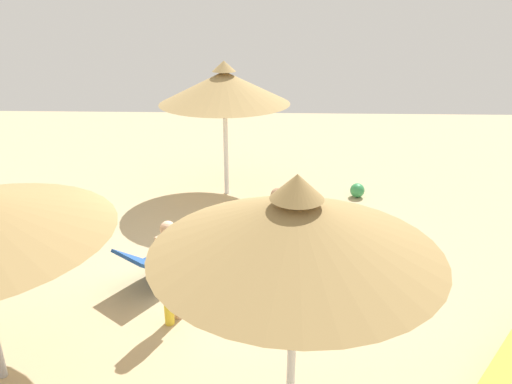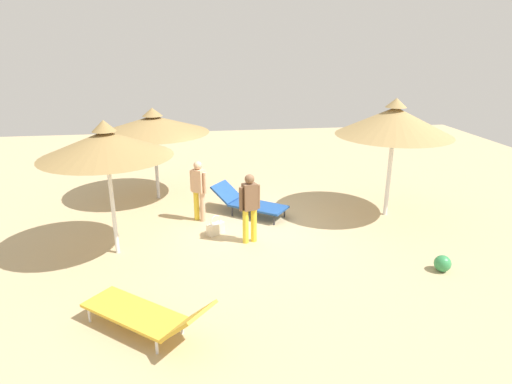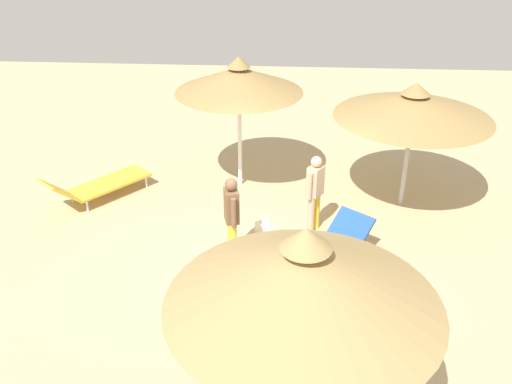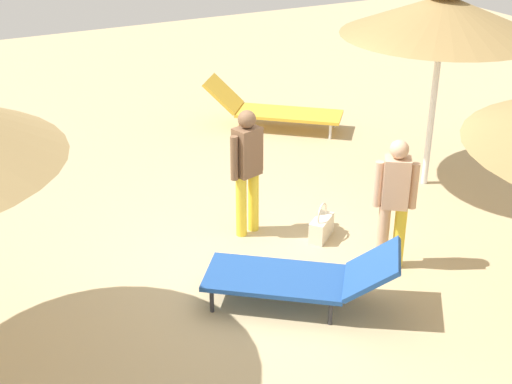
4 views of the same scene
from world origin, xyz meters
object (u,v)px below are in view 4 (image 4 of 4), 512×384
at_px(person_standing_front, 247,165).
at_px(parasol_umbrella_center, 443,15).
at_px(lounge_chair_near_right, 270,108).
at_px(handbag, 321,227).
at_px(lounge_chair_edge, 303,276).
at_px(person_standing_near_left, 395,198).

bearing_deg(person_standing_front, parasol_umbrella_center, -87.53).
bearing_deg(parasol_umbrella_center, lounge_chair_near_right, 17.34).
relative_size(person_standing_front, handbag, 3.41).
relative_size(lounge_chair_edge, person_standing_near_left, 1.30).
distance_m(parasol_umbrella_center, person_standing_front, 3.17).
bearing_deg(person_standing_near_left, lounge_chair_near_right, -11.03).
xyz_separation_m(parasol_umbrella_center, lounge_chair_edge, (-1.73, 2.99, -1.99)).
height_order(lounge_chair_near_right, person_standing_front, person_standing_front).
distance_m(person_standing_front, handbag, 1.16).
bearing_deg(person_standing_front, person_standing_near_left, -142.98).
bearing_deg(lounge_chair_edge, person_standing_near_left, -80.74).
xyz_separation_m(parasol_umbrella_center, handbag, (-0.65, 2.10, -2.19)).
distance_m(parasol_umbrella_center, lounge_chair_near_right, 3.61).
bearing_deg(lounge_chair_near_right, person_standing_front, 147.33).
height_order(lounge_chair_edge, person_standing_near_left, person_standing_near_left).
distance_m(lounge_chair_near_right, handbag, 3.73).
relative_size(parasol_umbrella_center, handbag, 6.11).
bearing_deg(lounge_chair_edge, handbag, -39.68).
bearing_deg(person_standing_near_left, person_standing_front, 37.02).
bearing_deg(parasol_umbrella_center, person_standing_near_left, 131.07).
distance_m(parasol_umbrella_center, person_standing_near_left, 2.76).
bearing_deg(person_standing_near_left, lounge_chair_edge, 99.26).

